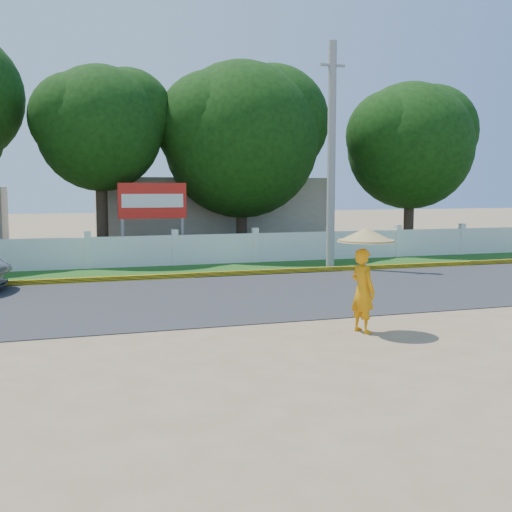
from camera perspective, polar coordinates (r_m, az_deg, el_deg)
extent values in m
plane|color=#9E8460|center=(12.34, 2.93, -6.96)|extent=(120.00, 120.00, 0.00)
cube|color=#38383A|center=(16.53, -2.72, -3.56)|extent=(60.00, 7.00, 0.02)
cube|color=#2D601E|center=(21.58, -6.46, -1.30)|extent=(60.00, 3.50, 0.03)
cube|color=yellow|center=(19.93, -5.46, -1.72)|extent=(40.00, 0.18, 0.16)
cube|color=silver|center=(22.93, -7.22, 0.48)|extent=(40.00, 0.10, 1.10)
cube|color=#B7AD99|center=(30.14, -4.12, 3.86)|extent=(10.00, 6.00, 3.20)
cylinder|color=gray|center=(22.19, 6.72, 8.77)|extent=(0.28, 0.28, 7.66)
imported|color=orange|center=(12.51, 9.47, -3.06)|extent=(0.52, 0.67, 1.63)
cylinder|color=#929297|center=(12.45, 9.72, -0.19)|extent=(0.02, 0.02, 1.06)
cone|color=tan|center=(12.41, 9.76, 1.88)|extent=(1.12, 1.12, 0.27)
cylinder|color=gray|center=(23.72, -11.76, 1.68)|extent=(0.12, 0.12, 2.00)
cylinder|color=gray|center=(24.07, -6.55, 1.83)|extent=(0.12, 0.12, 2.00)
cube|color=red|center=(23.81, -9.19, 4.87)|extent=(2.50, 0.12, 1.30)
cube|color=silver|center=(23.75, -9.16, 4.87)|extent=(2.25, 0.02, 0.49)
cylinder|color=#473828|center=(28.72, 13.42, 3.46)|extent=(0.44, 0.44, 3.07)
sphere|color=#16410F|center=(28.75, 13.57, 9.49)|extent=(5.42, 5.42, 5.42)
cylinder|color=#473828|center=(26.49, -1.29, 3.30)|extent=(0.44, 0.44, 2.96)
sphere|color=#16410F|center=(26.53, -1.30, 10.28)|extent=(6.35, 6.35, 6.35)
cylinder|color=#473828|center=(25.18, -13.53, 3.82)|extent=(0.44, 0.44, 3.69)
sphere|color=#16410F|center=(25.26, -13.71, 10.96)|extent=(4.72, 4.72, 4.72)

